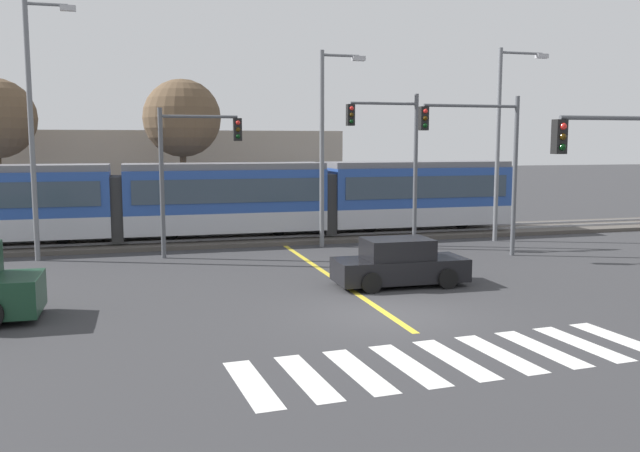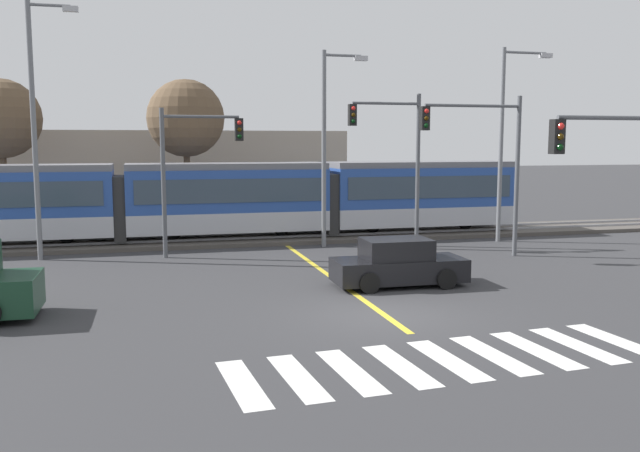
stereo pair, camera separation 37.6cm
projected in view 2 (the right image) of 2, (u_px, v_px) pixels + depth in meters
The scene contains 26 objects.
ground_plane at pixel (384, 315), 18.01m from camera, with size 200.00×200.00×0.00m, color #333335.
track_bed at pixel (279, 238), 31.81m from camera, with size 120.00×4.00×0.18m, color #4C4742.
rail_near at pixel (282, 237), 31.10m from camera, with size 120.00×0.08×0.10m, color #939399.
rail_far at pixel (276, 233), 32.49m from camera, with size 120.00×0.08×0.10m, color #939399.
light_rail_tram at pixel (228, 197), 30.97m from camera, with size 28.00×2.64×3.43m.
crosswalk_stripe_0 at pixel (243, 384), 12.86m from camera, with size 0.56×2.80×0.01m, color silver.
crosswalk_stripe_1 at pixel (298, 377), 13.21m from camera, with size 0.56×2.80×0.01m, color silver.
crosswalk_stripe_2 at pixel (350, 371), 13.56m from camera, with size 0.56×2.80×0.01m, color silver.
crosswalk_stripe_3 at pixel (400, 365), 13.91m from camera, with size 0.56×2.80×0.01m, color silver.
crosswalk_stripe_4 at pixel (448, 360), 14.26m from camera, with size 0.56×2.80×0.01m, color silver.
crosswalk_stripe_5 at pixel (493, 355), 14.61m from camera, with size 0.56×2.80×0.01m, color silver.
crosswalk_stripe_6 at pixel (536, 350), 14.96m from camera, with size 0.56×2.80×0.01m, color silver.
crosswalk_stripe_7 at pixel (577, 345), 15.31m from camera, with size 0.56×2.80×0.01m, color silver.
crosswalk_stripe_8 at pixel (616, 340), 15.66m from camera, with size 0.56×2.80×0.01m, color silver.
lane_centre_line at pixel (331, 277), 23.04m from camera, with size 0.20×14.30×0.01m, color gold.
sedan_crossing at pixel (398, 264), 21.56m from camera, with size 4.23×1.97×1.52m.
traffic_light_near_right at pixel (627, 172), 18.27m from camera, with size 3.75×0.38×5.69m.
traffic_light_far_left at pixel (191, 159), 26.64m from camera, with size 3.25×0.38×5.88m.
traffic_light_mid_right at pixel (486, 150), 26.41m from camera, with size 4.25×0.38×6.36m.
traffic_light_far_right at pixel (396, 148), 29.09m from camera, with size 3.25×0.38×6.63m.
street_lamp_west at pixel (37, 118), 25.74m from camera, with size 1.89×0.28×9.86m.
street_lamp_centre at pixel (328, 137), 29.13m from camera, with size 2.02×0.28×8.43m.
street_lamp_east at pixel (506, 132), 30.73m from camera, with size 2.50×0.28×8.76m.
bare_tree_far_west at pixel (1, 119), 32.54m from camera, with size 3.83×3.83×7.60m.
bare_tree_west at pixel (186, 119), 33.90m from camera, with size 3.87×3.87×7.68m.
building_backdrop_far at pixel (163, 174), 41.08m from camera, with size 21.50×6.00×5.21m, color tan.
Camera 2 is at (-6.11, -16.57, 4.57)m, focal length 38.00 mm.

